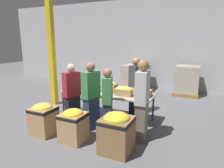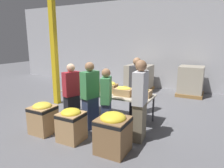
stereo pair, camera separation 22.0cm
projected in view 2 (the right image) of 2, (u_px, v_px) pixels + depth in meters
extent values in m
plane|color=slate|center=(107.00, 118.00, 5.69)|extent=(30.00, 30.00, 0.00)
cube|color=#A8A8AD|center=(152.00, 44.00, 9.03)|extent=(16.00, 0.08, 4.00)
cube|color=#B2A893|center=(107.00, 93.00, 5.54)|extent=(2.58, 0.84, 0.04)
cylinder|color=#38383D|center=(64.00, 103.00, 5.86)|extent=(0.05, 0.05, 0.71)
cylinder|color=#38383D|center=(145.00, 118.00, 4.76)|extent=(0.05, 0.05, 0.71)
cylinder|color=#38383D|center=(79.00, 97.00, 6.48)|extent=(0.05, 0.05, 0.71)
cylinder|color=#38383D|center=(153.00, 109.00, 5.38)|extent=(0.05, 0.05, 0.71)
cube|color=olive|center=(75.00, 86.00, 5.91)|extent=(0.45, 0.32, 0.18)
ellipsoid|color=yellow|center=(74.00, 83.00, 5.89)|extent=(0.40, 0.29, 0.09)
ellipsoid|color=yellow|center=(77.00, 82.00, 5.80)|extent=(0.07, 0.19, 0.04)
ellipsoid|color=yellow|center=(76.00, 81.00, 5.97)|extent=(0.08, 0.17, 0.05)
cube|color=#A37A4C|center=(88.00, 87.00, 5.69)|extent=(0.45, 0.30, 0.24)
ellipsoid|color=gold|center=(88.00, 83.00, 5.66)|extent=(0.37, 0.25, 0.09)
ellipsoid|color=gold|center=(84.00, 82.00, 5.64)|extent=(0.23, 0.13, 0.06)
ellipsoid|color=gold|center=(92.00, 82.00, 5.59)|extent=(0.17, 0.13, 0.04)
ellipsoid|color=gold|center=(86.00, 81.00, 5.68)|extent=(0.11, 0.20, 0.04)
cube|color=#A37A4C|center=(109.00, 88.00, 5.57)|extent=(0.45, 0.30, 0.23)
ellipsoid|color=yellow|center=(109.00, 83.00, 5.54)|extent=(0.41, 0.24, 0.15)
ellipsoid|color=yellow|center=(109.00, 82.00, 5.62)|extent=(0.18, 0.11, 0.05)
ellipsoid|color=yellow|center=(110.00, 83.00, 5.45)|extent=(0.11, 0.16, 0.05)
cube|color=tan|center=(124.00, 92.00, 5.23)|extent=(0.45, 0.34, 0.18)
ellipsoid|color=yellow|center=(124.00, 88.00, 5.21)|extent=(0.37, 0.30, 0.08)
ellipsoid|color=yellow|center=(126.00, 88.00, 5.17)|extent=(0.14, 0.18, 0.05)
ellipsoid|color=yellow|center=(125.00, 87.00, 5.25)|extent=(0.16, 0.15, 0.06)
ellipsoid|color=yellow|center=(121.00, 87.00, 5.28)|extent=(0.16, 0.09, 0.05)
ellipsoid|color=yellow|center=(124.00, 87.00, 5.23)|extent=(0.13, 0.14, 0.04)
cube|color=tan|center=(142.00, 93.00, 5.15)|extent=(0.45, 0.33, 0.16)
ellipsoid|color=gold|center=(142.00, 90.00, 5.13)|extent=(0.36, 0.31, 0.10)
ellipsoid|color=gold|center=(145.00, 88.00, 5.19)|extent=(0.14, 0.15, 0.05)
ellipsoid|color=gold|center=(143.00, 90.00, 5.04)|extent=(0.19, 0.05, 0.04)
ellipsoid|color=gold|center=(145.00, 89.00, 5.01)|extent=(0.11, 0.22, 0.04)
cube|color=black|center=(136.00, 101.00, 5.91)|extent=(0.28, 0.42, 0.80)
cube|color=#333338|center=(137.00, 77.00, 5.76)|extent=(0.31, 0.49, 0.66)
sphere|color=#896042|center=(137.00, 62.00, 5.66)|extent=(0.23, 0.23, 0.23)
cube|color=#6B604C|center=(139.00, 122.00, 4.36)|extent=(0.25, 0.42, 0.84)
cube|color=#B2B2B7|center=(140.00, 88.00, 4.20)|extent=(0.27, 0.49, 0.69)
sphere|color=#896042|center=(141.00, 66.00, 4.10)|extent=(0.24, 0.24, 0.24)
cube|color=#2D3856|center=(91.00, 113.00, 4.97)|extent=(0.29, 0.42, 0.79)
cube|color=#387A47|center=(90.00, 85.00, 4.82)|extent=(0.32, 0.49, 0.65)
sphere|color=#896042|center=(90.00, 67.00, 4.72)|extent=(0.22, 0.22, 0.22)
cube|color=#2D3856|center=(106.00, 117.00, 4.76)|extent=(0.30, 0.39, 0.73)
cube|color=#387A47|center=(106.00, 90.00, 4.62)|extent=(0.33, 0.46, 0.60)
sphere|color=#896042|center=(106.00, 73.00, 4.53)|extent=(0.21, 0.21, 0.21)
cube|color=black|center=(73.00, 109.00, 5.27)|extent=(0.31, 0.41, 0.75)
cube|color=maroon|center=(71.00, 84.00, 5.12)|extent=(0.35, 0.47, 0.62)
sphere|color=#DBAD89|center=(71.00, 68.00, 5.03)|extent=(0.21, 0.21, 0.21)
cube|color=tan|center=(43.00, 120.00, 4.73)|extent=(0.52, 0.52, 0.65)
cube|color=black|center=(42.00, 109.00, 4.67)|extent=(0.52, 0.52, 0.07)
ellipsoid|color=yellow|center=(42.00, 106.00, 4.66)|extent=(0.44, 0.44, 0.18)
cube|color=tan|center=(72.00, 127.00, 4.35)|extent=(0.50, 0.50, 0.63)
cube|color=black|center=(71.00, 115.00, 4.30)|extent=(0.51, 0.51, 0.07)
ellipsoid|color=yellow|center=(71.00, 113.00, 4.28)|extent=(0.43, 0.43, 0.18)
cube|color=olive|center=(113.00, 135.00, 3.89)|extent=(0.59, 0.59, 0.70)
cube|color=black|center=(113.00, 121.00, 3.83)|extent=(0.59, 0.59, 0.07)
ellipsoid|color=yellow|center=(113.00, 118.00, 3.82)|extent=(0.50, 0.50, 0.21)
cube|color=gold|center=(54.00, 45.00, 6.61)|extent=(0.17, 0.17, 4.00)
cube|color=olive|center=(190.00, 94.00, 7.99)|extent=(0.98, 0.98, 0.13)
cube|color=#A39984|center=(191.00, 79.00, 7.86)|extent=(0.90, 0.90, 1.05)
cube|color=olive|center=(139.00, 89.00, 8.84)|extent=(1.13, 1.13, 0.13)
cube|color=#A39984|center=(139.00, 76.00, 8.72)|extent=(1.04, 1.04, 0.98)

